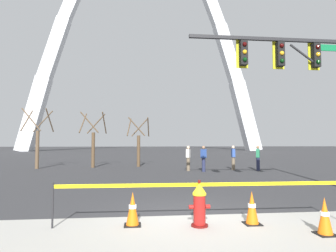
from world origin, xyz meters
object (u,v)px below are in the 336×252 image
at_px(pedestrian_walking_right, 258,158).
at_px(traffic_cone_curb_edge, 133,209).
at_px(traffic_cone_by_hydrant, 252,208).
at_px(pedestrian_near_trees, 233,157).
at_px(traffic_signal_gantry, 308,76).
at_px(fire_hydrant, 199,205).
at_px(pedestrian_walking_left, 204,158).
at_px(pedestrian_standing_center, 188,158).
at_px(traffic_cone_mid_sidewalk, 325,217).
at_px(monument_arch, 144,43).

bearing_deg(pedestrian_walking_right, traffic_cone_curb_edge, -124.11).
bearing_deg(traffic_cone_curb_edge, traffic_cone_by_hydrant, -3.76).
height_order(traffic_cone_curb_edge, pedestrian_near_trees, pedestrian_near_trees).
bearing_deg(traffic_signal_gantry, pedestrian_near_trees, 89.90).
bearing_deg(traffic_signal_gantry, traffic_cone_curb_edge, -150.67).
xyz_separation_m(fire_hydrant, pedestrian_near_trees, (4.94, 12.31, 0.35)).
bearing_deg(pedestrian_walking_left, pedestrian_standing_center, 144.33).
bearing_deg(traffic_cone_curb_edge, pedestrian_standing_center, 74.31).
relative_size(traffic_cone_mid_sidewalk, traffic_cone_curb_edge, 1.00).
distance_m(monument_arch, pedestrian_near_trees, 49.19).
xyz_separation_m(traffic_signal_gantry, pedestrian_walking_right, (1.47, 7.98, -3.45)).
xyz_separation_m(traffic_cone_by_hydrant, monument_arch, (-1.26, 55.64, 23.14)).
xyz_separation_m(traffic_cone_mid_sidewalk, pedestrian_standing_center, (-0.43, 12.83, 0.46)).
bearing_deg(pedestrian_walking_left, traffic_cone_mid_sidewalk, -91.99).
bearing_deg(pedestrian_near_trees, pedestrian_walking_right, -21.00).
bearing_deg(pedestrian_standing_center, traffic_cone_mid_sidewalk, -88.09).
bearing_deg(traffic_signal_gantry, traffic_cone_by_hydrant, -134.98).
bearing_deg(traffic_cone_by_hydrant, traffic_signal_gantry, 45.02).
relative_size(traffic_cone_mid_sidewalk, traffic_signal_gantry, 0.11).
height_order(traffic_signal_gantry, monument_arch, monument_arch).
height_order(traffic_cone_by_hydrant, pedestrian_near_trees, pedestrian_near_trees).
height_order(traffic_cone_mid_sidewalk, monument_arch, monument_arch).
height_order(fire_hydrant, monument_arch, monument_arch).
bearing_deg(monument_arch, pedestrian_near_trees, -83.40).
distance_m(monument_arch, pedestrian_walking_right, 49.85).
xyz_separation_m(pedestrian_walking_left, pedestrian_walking_right, (3.66, 0.36, 0.00)).
xyz_separation_m(pedestrian_walking_left, pedestrian_near_trees, (2.20, 0.91, 0.00)).
relative_size(traffic_cone_by_hydrant, pedestrian_near_trees, 0.46).
height_order(pedestrian_standing_center, pedestrian_walking_right, same).
bearing_deg(monument_arch, pedestrian_walking_left, -86.37).
relative_size(fire_hydrant, pedestrian_near_trees, 0.62).
height_order(monument_arch, pedestrian_walking_right, monument_arch).
bearing_deg(traffic_cone_mid_sidewalk, pedestrian_near_trees, 78.68).
bearing_deg(traffic_signal_gantry, monument_arch, 95.50).
xyz_separation_m(traffic_cone_by_hydrant, pedestrian_standing_center, (0.70, 11.98, 0.46)).
bearing_deg(pedestrian_standing_center, monument_arch, 92.57).
height_order(traffic_cone_curb_edge, pedestrian_walking_left, pedestrian_walking_left).
bearing_deg(traffic_cone_mid_sidewalk, pedestrian_standing_center, 91.91).
xyz_separation_m(traffic_cone_by_hydrant, traffic_cone_mid_sidewalk, (1.13, -0.85, 0.00)).
distance_m(traffic_cone_curb_edge, pedestrian_standing_center, 12.28).
distance_m(traffic_cone_by_hydrant, traffic_signal_gantry, 6.58).
bearing_deg(pedestrian_near_trees, traffic_cone_mid_sidewalk, -101.32).
relative_size(traffic_cone_curb_edge, pedestrian_walking_right, 0.46).
xyz_separation_m(monument_arch, pedestrian_standing_center, (1.96, -43.66, -22.68)).
distance_m(traffic_cone_by_hydrant, pedestrian_near_trees, 12.86).
bearing_deg(pedestrian_near_trees, traffic_cone_by_hydrant, -107.01).
relative_size(pedestrian_standing_center, pedestrian_walking_right, 1.00).
height_order(traffic_cone_mid_sidewalk, traffic_signal_gantry, traffic_signal_gantry).
bearing_deg(pedestrian_near_trees, pedestrian_standing_center, -174.36).
relative_size(traffic_cone_by_hydrant, monument_arch, 0.01).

